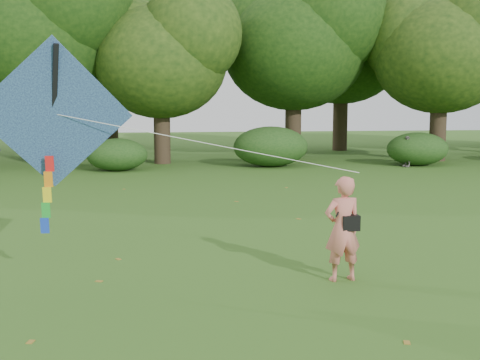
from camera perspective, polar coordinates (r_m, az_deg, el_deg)
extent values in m
plane|color=#265114|center=(10.35, 4.98, -9.65)|extent=(100.00, 100.00, 0.00)
imported|color=#D27163|center=(10.35, 9.70, -4.58)|extent=(0.71, 0.52, 1.80)
imported|color=slate|center=(28.96, 15.55, 2.62)|extent=(0.66, 0.92, 1.44)
cube|color=black|center=(10.34, 10.40, -4.01)|extent=(0.30, 0.20, 0.26)
cylinder|color=black|center=(10.23, 9.82, -2.14)|extent=(0.33, 0.14, 0.47)
cube|color=#234698|center=(10.33, -17.26, 6.02)|extent=(2.53, 0.63, 2.47)
cube|color=black|center=(10.36, -17.23, 6.03)|extent=(0.37, 0.82, 2.21)
cylinder|color=white|center=(9.95, -3.04, 3.47)|extent=(5.01, 0.60, 1.00)
cube|color=red|center=(10.41, -17.61, 1.49)|extent=(0.14, 0.06, 0.26)
cube|color=orange|center=(10.45, -17.71, 0.07)|extent=(0.14, 0.06, 0.26)
cube|color=yellow|center=(10.49, -17.82, -1.35)|extent=(0.14, 0.06, 0.26)
cube|color=green|center=(10.53, -17.92, -2.75)|extent=(0.14, 0.06, 0.26)
cube|color=blue|center=(10.59, -18.03, -4.13)|extent=(0.14, 0.06, 0.26)
cylinder|color=#3A2D1E|center=(31.20, -18.56, 5.05)|extent=(0.88, 0.88, 3.85)
ellipsoid|color=#1E3F11|center=(31.32, -18.88, 12.61)|extent=(8.00, 8.00, 6.80)
cylinder|color=#3A2D1E|center=(29.67, -7.40, 4.60)|extent=(0.80, 0.80, 3.15)
ellipsoid|color=#1E3F11|center=(29.70, -7.51, 11.04)|extent=(6.40, 6.40, 5.44)
cylinder|color=#3A2D1E|center=(32.47, 5.06, 5.34)|extent=(0.86, 0.86, 3.67)
ellipsoid|color=#1E3F11|center=(32.56, 5.14, 12.26)|extent=(7.60, 7.60, 6.46)
cylinder|color=#3A2D1E|center=(32.45, 18.25, 4.78)|extent=(0.83, 0.83, 3.43)
ellipsoid|color=#1E3F11|center=(32.50, 18.52, 11.10)|extent=(6.80, 6.80, 5.78)
cylinder|color=#3A2D1E|center=(37.26, -12.14, 5.34)|extent=(0.84, 0.84, 3.50)
ellipsoid|color=#1E3F11|center=(37.32, -12.30, 10.99)|extent=(7.00, 7.00, 5.95)
cylinder|color=#3A2D1E|center=(37.85, 9.48, 5.84)|extent=(0.90, 0.90, 4.02)
ellipsoid|color=#1E3F11|center=(37.96, 9.62, 12.12)|extent=(7.80, 7.80, 6.63)
ellipsoid|color=#264919|center=(26.90, -11.59, 2.37)|extent=(2.66, 2.09, 1.42)
ellipsoid|color=#264919|center=(28.10, 2.92, 3.19)|extent=(3.50, 2.75, 1.88)
ellipsoid|color=#264919|center=(29.75, 16.48, 2.84)|extent=(2.94, 2.31, 1.58)
cube|color=olive|center=(15.72, 5.56, -3.69)|extent=(0.13, 0.14, 0.01)
cube|color=olive|center=(21.31, 4.42, -0.73)|extent=(0.12, 0.14, 0.01)
cube|color=olive|center=(18.32, -0.34, -2.05)|extent=(0.14, 0.11, 0.01)
cube|color=olive|center=(10.63, -13.22, -9.33)|extent=(0.14, 0.12, 0.01)
cube|color=olive|center=(8.35, -19.24, -14.29)|extent=(0.10, 0.13, 0.01)
cube|color=olive|center=(11.98, -11.47, -7.36)|extent=(0.13, 0.14, 0.01)
cube|color=olive|center=(17.85, 9.48, -2.41)|extent=(0.13, 0.14, 0.01)
cube|color=olive|center=(21.27, -10.94, -0.86)|extent=(0.11, 0.14, 0.01)
cube|color=olive|center=(8.17, 15.54, -14.63)|extent=(0.11, 0.14, 0.01)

